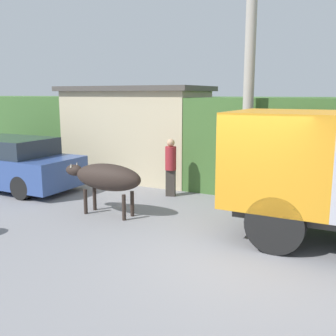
% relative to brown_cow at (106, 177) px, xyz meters
% --- Properties ---
extents(ground_plane, '(60.00, 60.00, 0.00)m').
position_rel_brown_cow_xyz_m(ground_plane, '(3.39, -1.04, -0.91)').
color(ground_plane, gray).
extents(hillside_embankment, '(32.00, 5.46, 2.76)m').
position_rel_brown_cow_xyz_m(hillside_embankment, '(3.39, 5.65, 0.46)').
color(hillside_embankment, '#426B33').
rests_on(hillside_embankment, ground_plane).
extents(building_backdrop, '(4.92, 2.70, 3.12)m').
position_rel_brown_cow_xyz_m(building_backdrop, '(-1.69, 4.10, 0.66)').
color(building_backdrop, '#C6B793').
rests_on(building_backdrop, ground_plane).
extents(brown_cow, '(2.15, 0.64, 1.25)m').
position_rel_brown_cow_xyz_m(brown_cow, '(0.00, 0.00, 0.00)').
color(brown_cow, '#2D231E').
rests_on(brown_cow, ground_plane).
extents(parked_suv, '(4.68, 1.90, 1.56)m').
position_rel_brown_cow_xyz_m(parked_suv, '(-4.33, 0.88, -0.15)').
color(parked_suv, '#334C8C').
rests_on(parked_suv, ground_plane).
extents(pedestrian_on_hill, '(0.39, 0.39, 1.64)m').
position_rel_brown_cow_xyz_m(pedestrian_on_hill, '(0.57, 2.27, -0.01)').
color(pedestrian_on_hill, '#38332D').
rests_on(pedestrian_on_hill, ground_plane).
extents(utility_pole, '(0.90, 0.27, 6.75)m').
position_rel_brown_cow_xyz_m(utility_pole, '(2.65, 2.54, 2.56)').
color(utility_pole, '#9E998E').
rests_on(utility_pole, ground_plane).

